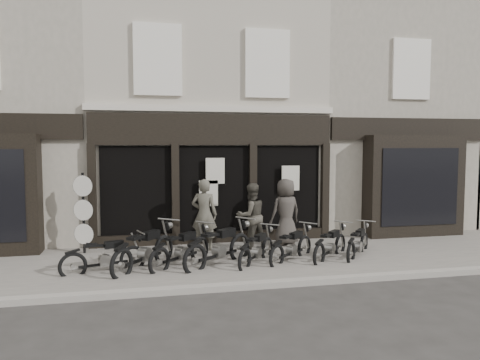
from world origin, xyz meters
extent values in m
plane|color=#2D2B28|center=(0.00, 0.00, 0.00)|extent=(90.00, 90.00, 0.00)
cube|color=#666059|center=(0.00, 0.90, 0.06)|extent=(30.00, 4.20, 0.12)
cube|color=gray|center=(0.00, -1.25, 0.07)|extent=(30.00, 0.25, 0.13)
cube|color=#A69E8E|center=(0.00, 6.00, 4.10)|extent=(7.20, 6.00, 8.20)
cube|color=black|center=(0.00, 2.92, 3.45)|extent=(7.10, 0.18, 0.90)
cube|color=black|center=(0.00, 2.98, 1.50)|extent=(6.50, 0.10, 2.95)
cube|color=black|center=(0.00, 2.91, 0.22)|extent=(7.10, 0.20, 0.44)
cube|color=beige|center=(0.00, 2.95, 4.05)|extent=(7.30, 0.22, 0.18)
cube|color=silver|center=(-1.60, 2.95, 5.40)|extent=(1.35, 0.12, 2.00)
cube|color=black|center=(-1.60, 2.98, 5.40)|extent=(1.05, 0.06, 1.70)
cube|color=silver|center=(1.60, 2.95, 5.40)|extent=(1.35, 0.12, 2.00)
cube|color=black|center=(1.60, 2.98, 5.40)|extent=(1.05, 0.06, 1.70)
cube|color=black|center=(-3.45, 2.90, 1.55)|extent=(0.22, 0.22, 3.00)
cube|color=black|center=(-1.15, 2.90, 1.55)|extent=(0.22, 0.22, 3.00)
cube|color=black|center=(1.15, 2.90, 1.55)|extent=(0.22, 0.22, 3.00)
cube|color=black|center=(3.45, 2.90, 1.55)|extent=(0.22, 0.22, 3.00)
cube|color=silver|center=(0.00, 2.80, 2.25)|extent=(0.55, 0.04, 0.75)
cube|color=silver|center=(2.30, 2.80, 2.00)|extent=(0.55, 0.04, 0.75)
cube|color=silver|center=(-0.20, 2.80, 1.60)|extent=(0.55, 0.04, 0.75)
cube|color=#A19788|center=(-6.35, 6.00, 4.10)|extent=(5.50, 6.00, 8.20)
cube|color=#A19788|center=(6.35, 6.00, 4.10)|extent=(5.50, 6.00, 8.20)
cube|color=black|center=(6.35, 2.65, 1.70)|extent=(3.20, 0.70, 3.20)
cube|color=black|center=(6.35, 2.30, 1.70)|extent=(2.60, 0.06, 2.40)
cube|color=black|center=(6.35, 2.95, 3.50)|extent=(5.40, 0.16, 0.70)
cube|color=silver|center=(6.35, 2.96, 5.40)|extent=(1.30, 0.10, 1.90)
cube|color=black|center=(6.35, 2.99, 5.40)|extent=(1.00, 0.06, 1.60)
torus|color=black|center=(-2.35, 0.59, 0.31)|extent=(0.63, 0.27, 0.64)
torus|color=black|center=(-3.65, 0.18, 0.31)|extent=(0.63, 0.27, 0.64)
cube|color=black|center=(-3.00, 0.38, 0.28)|extent=(1.08, 0.38, 0.06)
cube|color=gray|center=(-2.98, 0.39, 0.35)|extent=(0.27, 0.23, 0.24)
cube|color=black|center=(-2.77, 0.46, 0.71)|extent=(0.46, 0.28, 0.16)
cube|color=black|center=(-3.27, 0.30, 0.75)|extent=(0.33, 0.26, 0.06)
cylinder|color=gray|center=(-2.15, 0.65, 0.93)|extent=(0.20, 0.53, 0.03)
torus|color=black|center=(-1.60, 1.14, 0.37)|extent=(0.54, 0.66, 0.76)
torus|color=black|center=(-2.58, -0.14, 0.37)|extent=(0.54, 0.66, 0.76)
cube|color=black|center=(-2.09, 0.50, 0.33)|extent=(0.85, 1.09, 0.07)
cube|color=gray|center=(-2.07, 0.51, 0.42)|extent=(0.32, 0.33, 0.29)
cube|color=black|center=(-1.91, 0.73, 0.84)|extent=(0.46, 0.52, 0.19)
cube|color=black|center=(-2.29, 0.23, 0.89)|extent=(0.38, 0.40, 0.07)
cylinder|color=gray|center=(-1.45, 1.33, 1.11)|extent=(0.54, 0.43, 0.04)
torus|color=black|center=(-0.69, 1.09, 0.34)|extent=(0.56, 0.55, 0.69)
torus|color=black|center=(-1.75, 0.06, 0.34)|extent=(0.56, 0.55, 0.69)
cube|color=black|center=(-1.22, 0.57, 0.30)|extent=(0.91, 0.88, 0.06)
cube|color=gray|center=(-1.21, 0.59, 0.38)|extent=(0.30, 0.30, 0.27)
cube|color=black|center=(-1.03, 0.76, 0.77)|extent=(0.46, 0.45, 0.17)
cube|color=black|center=(-1.44, 0.36, 0.81)|extent=(0.36, 0.36, 0.06)
cylinder|color=gray|center=(-0.53, 1.24, 1.01)|extent=(0.44, 0.45, 0.04)
torus|color=black|center=(0.32, 0.94, 0.37)|extent=(0.66, 0.55, 0.76)
torus|color=black|center=(-0.95, -0.07, 0.37)|extent=(0.66, 0.55, 0.76)
cube|color=black|center=(-0.31, 0.43, 0.33)|extent=(1.08, 0.87, 0.07)
cube|color=gray|center=(-0.30, 0.45, 0.42)|extent=(0.34, 0.32, 0.29)
cube|color=black|center=(-0.09, 0.61, 0.84)|extent=(0.52, 0.47, 0.19)
cube|color=black|center=(-0.58, 0.22, 0.89)|extent=(0.40, 0.38, 0.07)
cylinder|color=gray|center=(0.51, 1.09, 1.11)|extent=(0.44, 0.53, 0.04)
torus|color=black|center=(1.05, 0.94, 0.31)|extent=(0.46, 0.54, 0.63)
torus|color=black|center=(0.21, -0.11, 0.31)|extent=(0.46, 0.54, 0.63)
cube|color=black|center=(0.63, 0.41, 0.27)|extent=(0.72, 0.89, 0.06)
cube|color=gray|center=(0.64, 0.43, 0.35)|extent=(0.27, 0.28, 0.24)
cube|color=black|center=(0.78, 0.60, 0.70)|extent=(0.39, 0.43, 0.16)
cube|color=black|center=(0.46, 0.19, 0.74)|extent=(0.32, 0.33, 0.06)
cylinder|color=gray|center=(1.17, 1.10, 0.92)|extent=(0.44, 0.36, 0.03)
torus|color=black|center=(2.06, 0.92, 0.31)|extent=(0.54, 0.48, 0.64)
torus|color=black|center=(1.04, 0.03, 0.31)|extent=(0.54, 0.48, 0.64)
cube|color=black|center=(1.55, 0.47, 0.28)|extent=(0.87, 0.76, 0.06)
cube|color=gray|center=(1.57, 0.48, 0.35)|extent=(0.28, 0.27, 0.24)
cube|color=black|center=(1.74, 0.63, 0.71)|extent=(0.43, 0.40, 0.16)
cube|color=black|center=(1.34, 0.29, 0.74)|extent=(0.33, 0.33, 0.06)
cylinder|color=gray|center=(2.22, 1.05, 0.93)|extent=(0.38, 0.43, 0.03)
torus|color=black|center=(3.07, 0.91, 0.31)|extent=(0.51, 0.50, 0.63)
torus|color=black|center=(2.10, -0.03, 0.31)|extent=(0.51, 0.50, 0.63)
cube|color=black|center=(2.59, 0.44, 0.27)|extent=(0.83, 0.80, 0.06)
cube|color=gray|center=(2.60, 0.45, 0.35)|extent=(0.28, 0.28, 0.24)
cube|color=black|center=(2.76, 0.60, 0.70)|extent=(0.42, 0.41, 0.16)
cube|color=black|center=(2.39, 0.24, 0.74)|extent=(0.33, 0.33, 0.06)
cylinder|color=gray|center=(3.22, 1.05, 0.93)|extent=(0.40, 0.41, 0.03)
torus|color=black|center=(3.83, 1.01, 0.30)|extent=(0.47, 0.52, 0.62)
torus|color=black|center=(2.96, 0.02, 0.30)|extent=(0.47, 0.52, 0.62)
cube|color=black|center=(3.40, 0.51, 0.27)|extent=(0.74, 0.85, 0.05)
cube|color=gray|center=(3.41, 0.53, 0.34)|extent=(0.27, 0.27, 0.24)
cube|color=black|center=(3.55, 0.69, 0.69)|extent=(0.39, 0.42, 0.15)
cube|color=black|center=(3.22, 0.31, 0.72)|extent=(0.32, 0.33, 0.05)
cylinder|color=gray|center=(3.96, 1.16, 0.91)|extent=(0.42, 0.37, 0.03)
imported|color=#4E4B40|center=(-0.44, 2.02, 1.10)|extent=(0.84, 0.70, 1.96)
imported|color=#3E3B32|center=(0.87, 1.94, 1.03)|extent=(1.04, 0.90, 1.82)
imported|color=#3A3430|center=(1.94, 2.13, 1.08)|extent=(1.06, 0.83, 1.92)
cylinder|color=black|center=(-3.63, 2.32, 0.03)|extent=(0.36, 0.36, 0.06)
cylinder|color=black|center=(-3.63, 2.32, 1.14)|extent=(0.07, 0.07, 2.27)
cylinder|color=black|center=(-3.63, 2.29, 1.93)|extent=(0.52, 0.25, 0.55)
cylinder|color=silver|center=(-3.63, 2.27, 1.93)|extent=(0.51, 0.22, 0.55)
cylinder|color=black|center=(-3.63, 2.29, 1.28)|extent=(0.52, 0.25, 0.55)
cylinder|color=silver|center=(-3.63, 2.27, 1.28)|extent=(0.51, 0.22, 0.55)
cylinder|color=black|center=(-3.63, 2.29, 0.64)|extent=(0.52, 0.25, 0.55)
cylinder|color=silver|center=(-3.63, 2.27, 0.64)|extent=(0.51, 0.22, 0.55)
camera|label=1|loc=(-2.19, -10.60, 3.05)|focal=35.00mm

